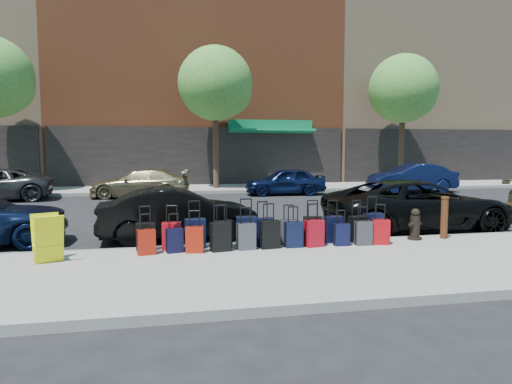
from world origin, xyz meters
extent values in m
plane|color=black|center=(0.00, 0.00, 0.00)|extent=(120.00, 120.00, 0.00)
cube|color=gray|center=(0.00, -6.50, 0.07)|extent=(60.00, 4.00, 0.15)
cube|color=gray|center=(0.00, 10.00, 0.07)|extent=(60.00, 4.00, 0.15)
cube|color=gray|center=(0.00, -4.48, 0.07)|extent=(60.00, 0.08, 0.15)
cube|color=gray|center=(0.00, 7.98, 0.07)|extent=(60.00, 0.08, 0.15)
cube|color=brown|center=(0.00, 18.00, 10.00)|extent=(17.00, 12.00, 20.00)
cube|color=black|center=(0.00, 11.95, 1.70)|extent=(16.66, 0.15, 3.40)
cube|color=#0B6A3F|center=(4.00, 11.60, 3.20)|extent=(5.00, 0.91, 0.27)
cube|color=#0B6A3F|center=(4.00, 11.90, 3.55)|extent=(5.00, 0.10, 0.60)
cube|color=#A08162|center=(16.00, 18.00, 9.00)|extent=(15.00, 12.00, 18.00)
cube|color=black|center=(16.00, 11.95, 1.70)|extent=(14.70, 0.15, 3.40)
sphere|color=#347125|center=(-9.40, 9.50, 5.14)|extent=(2.58, 2.58, 2.58)
cylinder|color=black|center=(0.50, 9.50, 2.55)|extent=(0.30, 0.30, 4.80)
sphere|color=#347125|center=(0.50, 9.50, 5.52)|extent=(3.80, 3.80, 3.80)
sphere|color=#347125|center=(1.10, 9.50, 5.14)|extent=(2.58, 2.58, 2.58)
cylinder|color=black|center=(11.00, 9.50, 2.55)|extent=(0.30, 0.30, 4.80)
sphere|color=#347125|center=(11.00, 9.50, 5.52)|extent=(3.80, 3.80, 3.80)
sphere|color=#347125|center=(11.60, 9.50, 5.14)|extent=(2.58, 2.58, 2.58)
cube|color=black|center=(-2.53, -4.76, 0.43)|extent=(0.39, 0.23, 0.56)
cylinder|color=black|center=(-2.53, -4.76, 1.04)|extent=(0.21, 0.05, 0.03)
cube|color=#AE0B14|center=(-2.01, -4.84, 0.44)|extent=(0.40, 0.26, 0.57)
cylinder|color=black|center=(-2.01, -4.84, 1.05)|extent=(0.22, 0.06, 0.03)
cube|color=black|center=(-1.53, -4.76, 0.46)|extent=(0.44, 0.28, 0.62)
cylinder|color=black|center=(-1.53, -4.76, 1.13)|extent=(0.23, 0.06, 0.03)
cube|color=black|center=(-0.96, -4.82, 0.43)|extent=(0.40, 0.26, 0.56)
cylinder|color=black|center=(-0.96, -4.82, 1.04)|extent=(0.21, 0.06, 0.03)
cube|color=black|center=(-0.44, -4.77, 0.47)|extent=(0.43, 0.24, 0.63)
cylinder|color=black|center=(-0.44, -4.77, 1.15)|extent=(0.24, 0.04, 0.03)
cube|color=black|center=(-0.08, -4.79, 0.45)|extent=(0.43, 0.29, 0.59)
cylinder|color=black|center=(-0.08, -4.79, 1.09)|extent=(0.22, 0.07, 0.03)
cube|color=#313236|center=(0.48, -4.78, 0.42)|extent=(0.39, 0.27, 0.54)
cylinder|color=black|center=(0.48, -4.78, 1.00)|extent=(0.20, 0.07, 0.03)
cube|color=black|center=(1.01, -4.83, 0.45)|extent=(0.43, 0.29, 0.60)
cylinder|color=black|center=(1.01, -4.83, 1.10)|extent=(0.22, 0.07, 0.03)
cube|color=black|center=(1.50, -4.78, 0.44)|extent=(0.40, 0.24, 0.58)
cylinder|color=black|center=(1.50, -4.78, 1.07)|extent=(0.22, 0.05, 0.03)
cube|color=black|center=(2.06, -4.83, 0.44)|extent=(0.42, 0.28, 0.58)
cylinder|color=black|center=(2.06, -4.83, 1.06)|extent=(0.22, 0.07, 0.03)
cube|color=black|center=(2.46, -4.76, 0.46)|extent=(0.44, 0.29, 0.62)
cylinder|color=black|center=(2.46, -4.76, 1.13)|extent=(0.23, 0.07, 0.03)
cube|color=#A0190A|center=(-2.50, -5.16, 0.40)|extent=(0.37, 0.26, 0.50)
cylinder|color=black|center=(-2.50, -5.16, 0.94)|extent=(0.19, 0.07, 0.03)
cube|color=black|center=(-1.96, -5.08, 0.39)|extent=(0.36, 0.25, 0.48)
cylinder|color=black|center=(-1.96, -5.08, 0.92)|extent=(0.19, 0.07, 0.03)
cube|color=#A01A0A|center=(-1.57, -5.16, 0.41)|extent=(0.38, 0.25, 0.52)
cylinder|color=black|center=(-1.57, -5.16, 0.98)|extent=(0.20, 0.06, 0.03)
cube|color=black|center=(-1.05, -5.15, 0.44)|extent=(0.43, 0.29, 0.58)
cylinder|color=black|center=(-1.05, -5.15, 1.07)|extent=(0.22, 0.07, 0.03)
cube|color=#3B3B41|center=(-0.51, -5.11, 0.42)|extent=(0.39, 0.25, 0.54)
cylinder|color=black|center=(-0.51, -5.11, 1.01)|extent=(0.21, 0.05, 0.03)
cube|color=black|center=(-0.01, -5.08, 0.44)|extent=(0.42, 0.27, 0.58)
cylinder|color=black|center=(-0.01, -5.08, 1.07)|extent=(0.22, 0.06, 0.03)
cube|color=black|center=(0.51, -5.08, 0.42)|extent=(0.37, 0.21, 0.54)
cylinder|color=black|center=(0.51, -5.08, 1.00)|extent=(0.20, 0.03, 0.03)
cube|color=#A00A17|center=(0.95, -5.11, 0.43)|extent=(0.42, 0.29, 0.57)
cylinder|color=black|center=(0.95, -5.11, 1.05)|extent=(0.22, 0.07, 0.03)
cube|color=black|center=(1.56, -5.13, 0.39)|extent=(0.32, 0.19, 0.47)
cylinder|color=black|center=(1.56, -5.13, 0.90)|extent=(0.18, 0.03, 0.03)
cube|color=#333337|center=(2.04, -5.17, 0.41)|extent=(0.35, 0.21, 0.51)
cylinder|color=black|center=(2.04, -5.17, 0.97)|extent=(0.20, 0.04, 0.03)
cube|color=#AE0B11|center=(2.44, -5.17, 0.42)|extent=(0.40, 0.28, 0.54)
cylinder|color=black|center=(2.44, -5.17, 1.01)|extent=(0.21, 0.07, 0.03)
cylinder|color=black|center=(3.45, -4.84, 0.18)|extent=(0.32, 0.32, 0.05)
cylinder|color=black|center=(3.45, -4.84, 0.45)|extent=(0.21, 0.21, 0.50)
sphere|color=black|center=(3.45, -4.84, 0.76)|extent=(0.20, 0.20, 0.20)
cylinder|color=black|center=(3.45, -4.84, 0.51)|extent=(0.36, 0.22, 0.09)
cylinder|color=#38190C|center=(4.17, -4.87, 0.62)|extent=(0.16, 0.16, 0.95)
cylinder|color=#38190C|center=(4.17, -4.87, 1.10)|extent=(0.18, 0.18, 0.04)
cube|color=#F4F00D|center=(-4.19, -5.54, 0.59)|extent=(0.53, 0.39, 0.87)
cube|color=#F4F00D|center=(-4.31, -5.24, 0.59)|extent=(0.53, 0.39, 0.87)
cube|color=#F4F00D|center=(-4.25, -5.39, 0.46)|extent=(0.57, 0.48, 0.02)
imported|color=black|center=(-1.82, -3.01, 0.63)|extent=(3.92, 1.60, 1.26)
imported|color=black|center=(4.51, -3.20, 0.69)|extent=(5.03, 2.40, 1.39)
imported|color=#93835A|center=(-3.22, 6.85, 0.64)|extent=(4.58, 2.32, 1.28)
imported|color=#0D173B|center=(3.48, 6.70, 0.65)|extent=(3.86, 1.69, 1.29)
imported|color=#0D163A|center=(10.14, 6.82, 0.72)|extent=(4.38, 1.64, 1.43)
camera|label=1|loc=(-2.13, -14.19, 2.24)|focal=32.00mm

